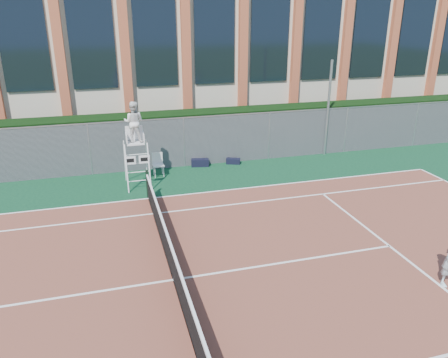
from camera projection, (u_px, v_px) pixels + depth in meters
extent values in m
plane|color=#233814|center=(174.00, 281.00, 11.20)|extent=(120.00, 120.00, 0.00)
cube|color=#0B3320|center=(168.00, 261.00, 12.10)|extent=(36.00, 20.00, 0.01)
cube|color=brown|center=(174.00, 280.00, 11.19)|extent=(23.77, 10.97, 0.02)
cylinder|color=black|center=(148.00, 184.00, 16.04)|extent=(0.10, 0.10, 1.10)
cube|color=black|center=(173.00, 265.00, 11.03)|extent=(0.03, 11.00, 0.86)
cube|color=white|center=(172.00, 250.00, 10.87)|extent=(0.06, 11.20, 0.07)
cube|color=black|center=(136.00, 139.00, 19.81)|extent=(40.00, 1.40, 2.20)
cube|color=beige|center=(120.00, 57.00, 25.98)|extent=(44.00, 10.00, 8.00)
cylinder|color=#9EA0A5|center=(328.00, 109.00, 20.49)|extent=(0.12, 0.12, 4.49)
cylinder|color=white|center=(127.00, 169.00, 16.59)|extent=(0.05, 0.51, 1.85)
cylinder|color=white|center=(149.00, 167.00, 16.80)|extent=(0.05, 0.51, 1.85)
cylinder|color=white|center=(125.00, 162.00, 17.44)|extent=(0.05, 0.51, 1.85)
cylinder|color=white|center=(147.00, 160.00, 17.66)|extent=(0.05, 0.51, 1.85)
cube|color=white|center=(135.00, 143.00, 16.81)|extent=(0.66, 0.57, 0.06)
cube|color=white|center=(134.00, 133.00, 16.93)|extent=(0.66, 0.05, 0.57)
cube|color=white|center=(130.00, 160.00, 16.61)|extent=(0.42, 0.03, 0.32)
cube|color=white|center=(144.00, 159.00, 16.74)|extent=(0.42, 0.03, 0.32)
imported|color=white|center=(134.00, 122.00, 16.57)|extent=(0.91, 0.80, 1.56)
cube|color=silver|center=(158.00, 165.00, 18.26)|extent=(0.47, 0.47, 0.04)
cube|color=silver|center=(157.00, 158.00, 18.35)|extent=(0.45, 0.06, 0.48)
cylinder|color=silver|center=(155.00, 173.00, 18.14)|extent=(0.03, 0.03, 0.45)
cylinder|color=silver|center=(164.00, 172.00, 18.24)|extent=(0.03, 0.03, 0.45)
cylinder|color=silver|center=(154.00, 170.00, 18.46)|extent=(0.03, 0.03, 0.45)
cylinder|color=silver|center=(162.00, 169.00, 18.57)|extent=(0.03, 0.03, 0.45)
cube|color=black|center=(200.00, 163.00, 19.55)|extent=(0.82, 0.45, 0.33)
cube|color=black|center=(233.00, 161.00, 19.88)|extent=(0.69, 0.48, 0.25)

